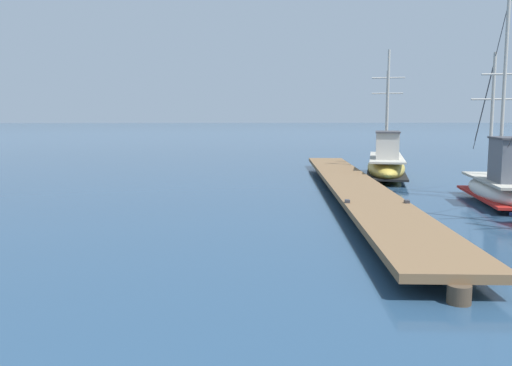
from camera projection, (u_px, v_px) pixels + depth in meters
floating_dock at (354, 185)px, 18.94m from camera, size 3.89×22.31×0.53m
fishing_boat_0 at (503, 184)px, 17.03m from camera, size 2.49×6.08×6.69m
fishing_boat_2 at (386, 163)px, 24.11m from camera, size 3.43×7.35×5.72m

